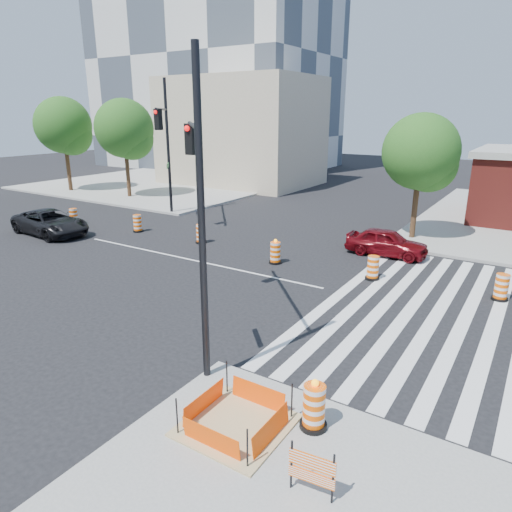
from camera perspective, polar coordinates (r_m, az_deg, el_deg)
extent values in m
plane|color=black|center=(22.23, -8.20, -0.46)|extent=(120.00, 120.00, 0.00)
cube|color=gray|center=(47.08, -10.69, 9.01)|extent=(22.00, 22.00, 0.15)
cube|color=silver|center=(18.36, 10.71, -4.49)|extent=(0.45, 13.50, 0.01)
cube|color=silver|center=(18.08, 13.35, -5.02)|extent=(0.45, 13.50, 0.01)
cube|color=silver|center=(17.84, 16.08, -5.56)|extent=(0.45, 13.50, 0.01)
cube|color=silver|center=(17.64, 18.88, -6.10)|extent=(0.45, 13.50, 0.01)
cube|color=silver|center=(17.49, 21.74, -6.63)|extent=(0.45, 13.50, 0.01)
cube|color=silver|center=(17.38, 24.65, -7.16)|extent=(0.45, 13.50, 0.01)
cube|color=silver|center=(17.32, 27.59, -7.67)|extent=(0.45, 13.50, 0.01)
cube|color=silver|center=(22.22, -8.20, -0.45)|extent=(14.00, 0.12, 0.01)
cube|color=tan|center=(10.77, -2.50, -20.36)|extent=(2.20, 2.20, 0.05)
cube|color=#FF4C05|center=(10.06, -5.69, -21.82)|extent=(1.44, 0.02, 0.55)
cube|color=#FF4C05|center=(11.23, 0.24, -17.00)|extent=(1.44, 0.02, 0.55)
cube|color=#FF4C05|center=(11.07, -6.52, -17.69)|extent=(0.02, 1.44, 0.55)
cube|color=#FF4C05|center=(10.23, 1.91, -20.93)|extent=(0.02, 1.44, 0.55)
cylinder|color=black|center=(10.42, -9.84, -19.18)|extent=(0.04, 0.04, 0.90)
cylinder|color=black|center=(9.53, -1.09, -22.95)|extent=(0.04, 0.04, 0.90)
cylinder|color=black|center=(11.56, -3.66, -14.89)|extent=(0.04, 0.04, 0.90)
cylinder|color=black|center=(10.76, 4.49, -17.64)|extent=(0.04, 0.04, 0.90)
cube|color=tan|center=(45.98, -1.83, 15.27)|extent=(14.00, 10.00, 10.00)
imported|color=#5A070D|center=(23.38, 16.01, 1.65)|extent=(4.00, 1.71, 1.34)
imported|color=black|center=(28.99, -24.33, 3.85)|extent=(5.28, 2.69, 1.43)
cylinder|color=black|center=(10.98, -6.81, 3.80)|extent=(0.18, 0.18, 8.11)
cylinder|color=black|center=(13.72, -7.91, 15.90)|extent=(4.19, 4.58, 0.12)
cube|color=black|center=(15.86, -8.14, 14.25)|extent=(0.32, 0.28, 1.01)
sphere|color=#FF0C0C|center=(15.71, -8.63, 15.50)|extent=(0.18, 0.18, 0.18)
cube|color=#0C591E|center=(12.22, -6.91, 0.29)|extent=(0.85, 0.93, 0.25)
cylinder|color=black|center=(32.10, -10.94, 13.20)|extent=(0.20, 0.20, 8.80)
cylinder|color=black|center=(28.73, -11.74, 17.52)|extent=(4.23, 5.23, 0.13)
cube|color=black|center=(26.44, -12.12, 16.33)|extent=(0.35, 0.31, 1.10)
sphere|color=#FF0C0C|center=(26.31, -12.46, 17.15)|extent=(0.20, 0.20, 0.20)
cube|color=#0C591E|center=(31.10, -10.97, 11.03)|extent=(0.86, 1.06, 0.27)
cylinder|color=black|center=(10.79, 7.16, -20.24)|extent=(0.61, 0.61, 0.10)
cylinder|color=#FE5B05|center=(10.49, 7.27, -18.04)|extent=(0.49, 0.49, 0.97)
sphere|color=#FF990C|center=(10.17, 7.39, -15.46)|extent=(0.16, 0.16, 0.16)
cube|color=#FE5B05|center=(8.91, 7.04, -24.21)|extent=(0.87, 0.14, 0.29)
cube|color=#FE5B05|center=(9.14, 6.95, -25.76)|extent=(0.87, 0.14, 0.23)
cylinder|color=black|center=(9.15, 4.45, -24.55)|extent=(0.04, 0.04, 1.03)
cylinder|color=black|center=(8.97, 9.60, -25.80)|extent=(0.04, 0.04, 1.03)
cylinder|color=#382314|center=(44.25, -22.47, 10.71)|extent=(0.34, 0.34, 5.10)
sphere|color=#1A4F16|center=(44.05, -22.96, 14.82)|extent=(4.78, 4.78, 4.78)
sphere|color=#1A4F16|center=(43.83, -22.08, 13.86)|extent=(3.51, 3.51, 3.51)
sphere|color=#1A4F16|center=(44.30, -23.45, 14.15)|extent=(3.19, 3.19, 3.19)
cylinder|color=#382314|center=(39.34, -15.78, 10.57)|extent=(0.31, 0.31, 4.96)
sphere|color=#1A4F16|center=(39.13, -16.17, 15.07)|extent=(4.65, 4.65, 4.65)
sphere|color=#1A4F16|center=(38.99, -15.24, 13.99)|extent=(3.41, 3.41, 3.41)
sphere|color=#1A4F16|center=(39.31, -16.72, 14.35)|extent=(3.10, 3.10, 3.10)
cylinder|color=#382314|center=(26.49, 19.30, 6.42)|extent=(0.29, 0.29, 4.28)
sphere|color=#1A4F16|center=(26.15, 19.89, 12.16)|extent=(4.01, 4.01, 4.01)
sphere|color=#1A4F16|center=(26.38, 20.87, 10.64)|extent=(2.94, 2.94, 2.94)
sphere|color=#1A4F16|center=(26.09, 18.91, 11.36)|extent=(2.67, 2.67, 2.67)
cylinder|color=black|center=(31.15, -21.73, 3.76)|extent=(0.60, 0.60, 0.10)
cylinder|color=#FE5B05|center=(31.05, -21.83, 4.66)|extent=(0.48, 0.48, 0.95)
cylinder|color=black|center=(28.08, -14.52, 3.06)|extent=(0.60, 0.60, 0.10)
cylinder|color=#FE5B05|center=(27.97, -14.60, 4.05)|extent=(0.48, 0.48, 0.95)
cylinder|color=black|center=(25.00, -6.89, 1.75)|extent=(0.60, 0.60, 0.10)
cylinder|color=#FE5B05|center=(24.87, -6.93, 2.86)|extent=(0.48, 0.48, 0.95)
cylinder|color=black|center=(21.49, 2.42, -0.78)|extent=(0.60, 0.60, 0.10)
cylinder|color=#FE5B05|center=(21.34, 2.43, 0.50)|extent=(0.48, 0.48, 0.95)
sphere|color=#FF990C|center=(21.19, 2.45, 1.92)|extent=(0.16, 0.16, 0.16)
cylinder|color=black|center=(20.06, 14.31, -2.69)|extent=(0.60, 0.60, 0.10)
cylinder|color=#FE5B05|center=(19.89, 14.41, -1.33)|extent=(0.48, 0.48, 0.95)
cylinder|color=black|center=(19.64, 28.14, -4.72)|extent=(0.60, 0.60, 0.10)
cylinder|color=#FE5B05|center=(19.48, 28.35, -3.36)|extent=(0.48, 0.48, 0.95)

